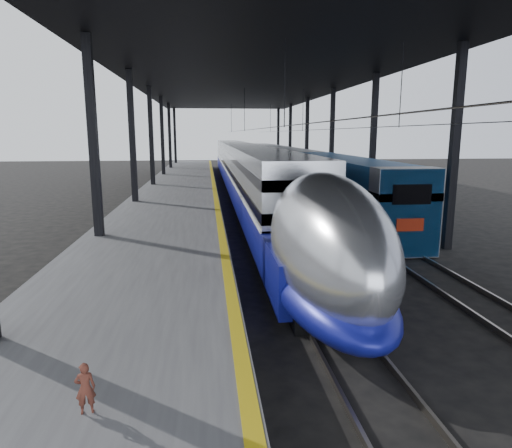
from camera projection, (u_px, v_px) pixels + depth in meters
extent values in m
plane|color=black|center=(248.00, 293.00, 15.05)|extent=(160.00, 160.00, 0.00)
cube|color=#4C4C4F|center=(177.00, 198.00, 34.09)|extent=(6.00, 80.00, 1.00)
cube|color=gold|center=(215.00, 191.00, 34.29)|extent=(0.30, 80.00, 0.01)
cube|color=slate|center=(241.00, 202.00, 34.68)|extent=(0.08, 80.00, 0.16)
cube|color=slate|center=(260.00, 202.00, 34.83)|extent=(0.08, 80.00, 0.16)
cube|color=slate|center=(305.00, 201.00, 35.21)|extent=(0.08, 80.00, 0.16)
cube|color=slate|center=(324.00, 201.00, 35.36)|extent=(0.08, 80.00, 0.16)
cube|color=black|center=(94.00, 151.00, 18.44)|extent=(0.35, 0.35, 9.00)
cube|color=black|center=(454.00, 150.00, 20.07)|extent=(0.35, 0.35, 9.00)
cube|color=black|center=(133.00, 145.00, 28.20)|extent=(0.35, 0.35, 9.00)
cube|color=black|center=(373.00, 145.00, 29.83)|extent=(0.35, 0.35, 9.00)
cube|color=black|center=(151.00, 142.00, 37.95)|extent=(0.35, 0.35, 9.00)
cube|color=black|center=(332.00, 142.00, 39.58)|extent=(0.35, 0.35, 9.00)
cube|color=black|center=(162.00, 141.00, 47.71)|extent=(0.35, 0.35, 9.00)
cube|color=black|center=(307.00, 141.00, 49.34)|extent=(0.35, 0.35, 9.00)
cube|color=black|center=(170.00, 140.00, 57.46)|extent=(0.35, 0.35, 9.00)
cube|color=black|center=(290.00, 140.00, 59.09)|extent=(0.35, 0.35, 9.00)
cube|color=black|center=(175.00, 139.00, 67.22)|extent=(0.35, 0.35, 9.00)
cube|color=black|center=(278.00, 139.00, 68.84)|extent=(0.35, 0.35, 9.00)
cube|color=black|center=(249.00, 77.00, 32.97)|extent=(18.00, 75.00, 0.45)
cylinder|color=slate|center=(250.00, 130.00, 33.71)|extent=(0.03, 74.00, 0.03)
cylinder|color=slate|center=(316.00, 130.00, 34.24)|extent=(0.03, 74.00, 0.03)
cube|color=#AEB0B5|center=(241.00, 165.00, 43.49)|extent=(2.88, 57.00, 3.97)
cube|color=navy|center=(242.00, 180.00, 42.27)|extent=(2.96, 62.00, 1.54)
cube|color=silver|center=(241.00, 170.00, 43.58)|extent=(2.98, 57.00, 0.10)
cube|color=black|center=(241.00, 153.00, 43.27)|extent=(2.92, 57.00, 0.42)
cube|color=black|center=(241.00, 165.00, 43.49)|extent=(2.92, 57.00, 0.42)
ellipsoid|color=#AEB0B5|center=(325.00, 244.00, 12.79)|extent=(2.88, 8.40, 3.97)
ellipsoid|color=navy|center=(324.00, 283.00, 13.01)|extent=(2.96, 8.40, 1.69)
ellipsoid|color=black|center=(357.00, 237.00, 10.10)|extent=(1.49, 2.20, 0.89)
cube|color=black|center=(323.00, 309.00, 13.17)|extent=(2.19, 2.60, 0.40)
cube|color=black|center=(250.00, 201.00, 34.63)|extent=(2.19, 2.60, 0.40)
cube|color=#154B8B|center=(345.00, 189.00, 27.45)|extent=(2.71, 18.00, 3.68)
cube|color=gray|center=(404.00, 212.00, 19.26)|extent=(2.76, 1.20, 3.73)
cube|color=black|center=(412.00, 194.00, 18.49)|extent=(1.65, 0.06, 0.82)
cube|color=#9A1F0B|center=(410.00, 225.00, 18.74)|extent=(1.16, 0.06, 0.53)
cube|color=gray|center=(289.00, 167.00, 45.99)|extent=(2.71, 18.00, 3.68)
cube|color=gray|center=(265.00, 158.00, 64.52)|extent=(2.71, 18.00, 3.68)
cube|color=black|center=(381.00, 240.00, 21.94)|extent=(2.13, 2.40, 0.36)
cube|color=black|center=(294.00, 188.00, 43.40)|extent=(2.13, 2.40, 0.36)
imported|color=#53261B|center=(85.00, 388.00, 6.85)|extent=(0.33, 0.26, 0.82)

